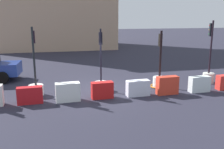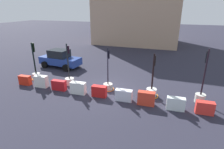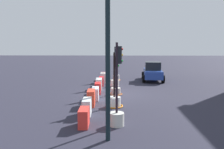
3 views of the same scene
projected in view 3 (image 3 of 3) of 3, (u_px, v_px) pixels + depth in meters
The scene contains 17 objects.
ground_plane at pixel (117, 94), 16.59m from camera, with size 120.00×120.00×0.00m, color #282735.
traffic_light_0 at pixel (116, 75), 22.98m from camera, with size 0.83×0.83×3.21m.
traffic_light_1 at pixel (115, 80), 19.66m from camera, with size 0.71×0.71×3.34m.
traffic_light_2 at pixel (116, 88), 16.43m from camera, with size 0.95×0.95×3.21m.
traffic_light_3 at pixel (114, 98), 13.18m from camera, with size 1.00×1.00×3.08m.
traffic_light_4 at pixel (117, 111), 10.04m from camera, with size 0.65×0.65×3.59m.
construction_barrier_0 at pixel (103, 76), 23.06m from camera, with size 1.00×0.44×0.76m.
construction_barrier_1 at pixel (103, 78), 21.53m from camera, with size 1.06×0.51×0.92m.
construction_barrier_2 at pixel (101, 81), 19.91m from camera, with size 1.12×0.44×0.77m.
construction_barrier_3 at pixel (99, 84), 18.25m from camera, with size 1.12×0.51×0.87m.
construction_barrier_4 at pixel (98, 88), 16.65m from camera, with size 1.04×0.45×0.79m.
construction_barrier_5 at pixel (95, 94), 14.88m from camera, with size 1.15×0.49×0.77m.
construction_barrier_6 at pixel (91, 98), 13.38m from camera, with size 1.10×0.46×0.91m.
construction_barrier_7 at pixel (87, 107), 11.61m from camera, with size 1.09×0.46×0.81m.
construction_barrier_8 at pixel (84, 118), 10.00m from camera, with size 1.03×0.45×0.78m.
car_blue_estate at pixel (153, 71), 22.78m from camera, with size 4.40×2.29×1.84m.
street_lamp_post at pixel (108, 32), 8.08m from camera, with size 0.36×0.36×6.93m.
Camera 3 is at (16.28, 0.12, 3.49)m, focal length 37.38 mm.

